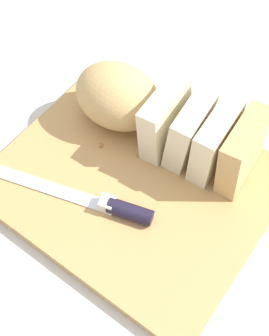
# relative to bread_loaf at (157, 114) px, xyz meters

# --- Properties ---
(ground_plane) EXTENTS (3.00, 3.00, 0.00)m
(ground_plane) POSITION_rel_bread_loaf_xyz_m (0.03, -0.08, -0.07)
(ground_plane) COLOR beige
(cutting_board) EXTENTS (0.39, 0.34, 0.02)m
(cutting_board) POSITION_rel_bread_loaf_xyz_m (0.03, -0.08, -0.06)
(cutting_board) COLOR tan
(cutting_board) RESTS_ON ground_plane
(bread_loaf) EXTENTS (0.30, 0.14, 0.10)m
(bread_loaf) POSITION_rel_bread_loaf_xyz_m (0.00, 0.00, 0.00)
(bread_loaf) COLOR tan
(bread_loaf) RESTS_ON cutting_board
(bread_knife) EXTENTS (0.26, 0.11, 0.02)m
(bread_knife) POSITION_rel_bread_loaf_xyz_m (0.02, -0.14, -0.04)
(bread_knife) COLOR silver
(bread_knife) RESTS_ON cutting_board
(crumb_near_knife) EXTENTS (0.01, 0.01, 0.01)m
(crumb_near_knife) POSITION_rel_bread_loaf_xyz_m (0.01, -0.05, -0.04)
(crumb_near_knife) COLOR #A8753D
(crumb_near_knife) RESTS_ON cutting_board
(crumb_near_loaf) EXTENTS (0.01, 0.01, 0.01)m
(crumb_near_loaf) POSITION_rel_bread_loaf_xyz_m (-0.05, -0.07, -0.05)
(crumb_near_loaf) COLOR #A8753D
(crumb_near_loaf) RESTS_ON cutting_board
(crumb_stray_left) EXTENTS (0.01, 0.01, 0.01)m
(crumb_stray_left) POSITION_rel_bread_loaf_xyz_m (0.08, -0.13, -0.04)
(crumb_stray_left) COLOR #A8753D
(crumb_stray_left) RESTS_ON cutting_board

